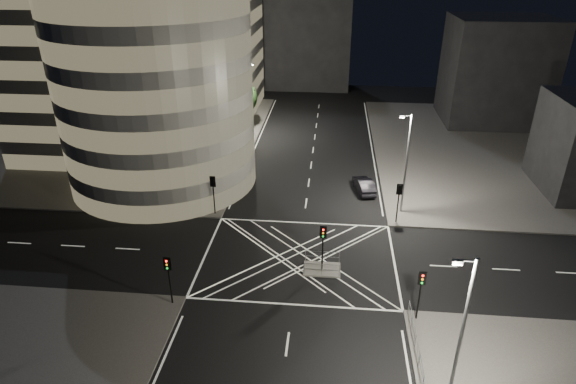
# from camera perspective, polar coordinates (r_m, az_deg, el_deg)

# --- Properties ---
(ground) EXTENTS (120.00, 120.00, 0.00)m
(ground) POSITION_cam_1_polar(r_m,az_deg,el_deg) (41.10, 1.28, -7.86)
(ground) COLOR black
(ground) RESTS_ON ground
(sidewalk_far_left) EXTENTS (42.00, 42.00, 0.15)m
(sidewalk_far_left) POSITION_cam_1_polar(r_m,az_deg,el_deg) (72.23, -20.70, 6.11)
(sidewalk_far_left) COLOR #4E4C49
(sidewalk_far_left) RESTS_ON ground
(sidewalk_far_right) EXTENTS (42.00, 42.00, 0.15)m
(sidewalk_far_right) POSITION_cam_1_polar(r_m,az_deg,el_deg) (70.34, 27.47, 4.26)
(sidewalk_far_right) COLOR #4E4C49
(sidewalk_far_right) RESTS_ON ground
(central_island) EXTENTS (3.00, 2.00, 0.15)m
(central_island) POSITION_cam_1_polar(r_m,az_deg,el_deg) (39.76, 4.03, -9.12)
(central_island) COLOR slate
(central_island) RESTS_ON ground
(office_tower_curved) EXTENTS (30.00, 29.00, 27.20)m
(office_tower_curved) POSITION_cam_1_polar(r_m,az_deg,el_deg) (58.37, -18.54, 14.81)
(office_tower_curved) COLOR gray
(office_tower_curved) RESTS_ON sidewalk_far_left
(office_block_rear) EXTENTS (24.00, 16.00, 22.00)m
(office_block_rear) POSITION_cam_1_polar(r_m,az_deg,el_deg) (80.55, -12.76, 17.32)
(office_block_rear) COLOR gray
(office_block_rear) RESTS_ON sidewalk_far_left
(building_right_far) EXTENTS (14.00, 12.00, 15.00)m
(building_right_far) POSITION_cam_1_polar(r_m,az_deg,el_deg) (79.08, 23.41, 13.09)
(building_right_far) COLOR black
(building_right_far) RESTS_ON sidewalk_far_right
(building_far_end) EXTENTS (18.00, 8.00, 18.00)m
(building_far_end) POSITION_cam_1_polar(r_m,az_deg,el_deg) (93.14, 1.59, 17.76)
(building_far_end) COLOR black
(building_far_end) RESTS_ON ground
(tree_a) EXTENTS (3.79, 3.79, 6.06)m
(tree_a) POSITION_cam_1_polar(r_m,az_deg,el_deg) (48.66, -10.29, 2.85)
(tree_a) COLOR black
(tree_a) RESTS_ON sidewalk_far_left
(tree_b) EXTENTS (5.01, 5.01, 7.52)m
(tree_b) POSITION_cam_1_polar(r_m,az_deg,el_deg) (53.75, -8.73, 6.17)
(tree_b) COLOR black
(tree_b) RESTS_ON sidewalk_far_left
(tree_c) EXTENTS (4.49, 4.49, 7.17)m
(tree_c) POSITION_cam_1_polar(r_m,az_deg,el_deg) (59.27, -7.38, 8.15)
(tree_c) COLOR black
(tree_c) RESTS_ON sidewalk_far_left
(tree_d) EXTENTS (4.76, 4.76, 8.07)m
(tree_d) POSITION_cam_1_polar(r_m,az_deg,el_deg) (64.65, -6.29, 10.45)
(tree_d) COLOR black
(tree_d) RESTS_ON sidewalk_far_left
(tree_e) EXTENTS (3.97, 3.97, 6.69)m
(tree_e) POSITION_cam_1_polar(r_m,az_deg,el_deg) (70.57, -5.30, 11.09)
(tree_e) COLOR black
(tree_e) RESTS_ON sidewalk_far_left
(traffic_signal_fl) EXTENTS (0.55, 0.22, 4.00)m
(traffic_signal_fl) POSITION_cam_1_polar(r_m,az_deg,el_deg) (46.76, -8.86, 0.47)
(traffic_signal_fl) COLOR black
(traffic_signal_fl) RESTS_ON sidewalk_far_left
(traffic_signal_nl) EXTENTS (0.55, 0.22, 4.00)m
(traffic_signal_nl) POSITION_cam_1_polar(r_m,az_deg,el_deg) (35.59, -13.99, -9.16)
(traffic_signal_nl) COLOR black
(traffic_signal_nl) RESTS_ON sidewalk_near_left
(traffic_signal_fr) EXTENTS (0.55, 0.22, 4.00)m
(traffic_signal_fr) POSITION_cam_1_polar(r_m,az_deg,el_deg) (45.88, 13.00, -0.45)
(traffic_signal_fr) COLOR black
(traffic_signal_fr) RESTS_ON sidewalk_far_right
(traffic_signal_nr) EXTENTS (0.55, 0.22, 4.00)m
(traffic_signal_nr) POSITION_cam_1_polar(r_m,az_deg,el_deg) (34.42, 15.47, -10.74)
(traffic_signal_nr) COLOR black
(traffic_signal_nr) RESTS_ON sidewalk_near_right
(traffic_signal_island) EXTENTS (0.55, 0.22, 4.00)m
(traffic_signal_island) POSITION_cam_1_polar(r_m,az_deg,el_deg) (38.18, 4.16, -5.66)
(traffic_signal_island) COLOR black
(traffic_signal_island) RESTS_ON central_island
(street_lamp_left_near) EXTENTS (1.25, 0.25, 10.00)m
(street_lamp_left_near) POSITION_cam_1_polar(r_m,az_deg,el_deg) (50.51, -8.40, 5.77)
(street_lamp_left_near) COLOR slate
(street_lamp_left_near) RESTS_ON sidewalk_far_left
(street_lamp_left_far) EXTENTS (1.25, 0.25, 10.00)m
(street_lamp_left_far) POSITION_cam_1_polar(r_m,az_deg,el_deg) (67.27, -4.89, 11.22)
(street_lamp_left_far) COLOR slate
(street_lamp_left_far) RESTS_ON sidewalk_far_left
(street_lamp_right_far) EXTENTS (1.25, 0.25, 10.00)m
(street_lamp_right_far) POSITION_cam_1_polar(r_m,az_deg,el_deg) (46.88, 13.80, 3.59)
(street_lamp_right_far) COLOR slate
(street_lamp_right_far) RESTS_ON sidewalk_far_right
(street_lamp_right_near) EXTENTS (1.25, 0.25, 10.00)m
(street_lamp_right_near) POSITION_cam_1_polar(r_m,az_deg,el_deg) (27.50, 19.77, -15.38)
(street_lamp_right_near) COLOR slate
(street_lamp_right_near) RESTS_ON sidewalk_near_right
(railing_near_right) EXTENTS (0.06, 11.70, 1.10)m
(railing_near_right) POSITION_cam_1_polar(r_m,az_deg,el_deg) (31.82, 15.52, -19.75)
(railing_near_right) COLOR slate
(railing_near_right) RESTS_ON sidewalk_near_right
(railing_island_south) EXTENTS (2.80, 0.06, 1.10)m
(railing_island_south) POSITION_cam_1_polar(r_m,az_deg,el_deg) (38.67, 4.02, -9.15)
(railing_island_south) COLOR slate
(railing_island_south) RESTS_ON central_island
(railing_island_north) EXTENTS (2.80, 0.06, 1.10)m
(railing_island_north) POSITION_cam_1_polar(r_m,az_deg,el_deg) (40.14, 4.10, -7.65)
(railing_island_north) COLOR slate
(railing_island_north) RESTS_ON central_island
(sedan) EXTENTS (2.55, 4.80, 1.50)m
(sedan) POSITION_cam_1_polar(r_m,az_deg,el_deg) (52.42, 8.98, 0.82)
(sedan) COLOR black
(sedan) RESTS_ON ground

